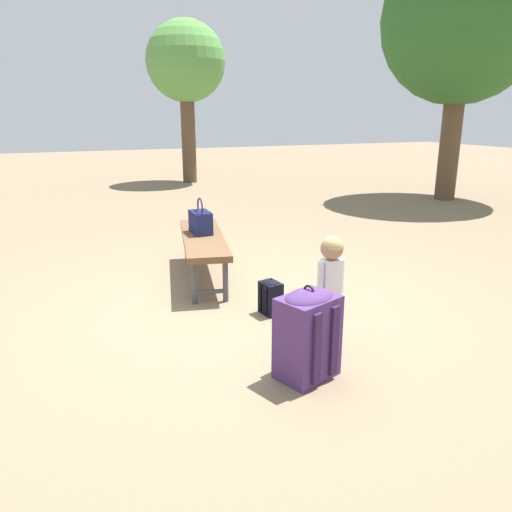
{
  "coord_description": "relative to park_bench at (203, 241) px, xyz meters",
  "views": [
    {
      "loc": [
        3.74,
        -1.55,
        1.64
      ],
      "look_at": [
        -0.0,
        0.07,
        0.45
      ],
      "focal_mm": 34.43,
      "sensor_mm": 36.0,
      "label": 1
    }
  ],
  "objects": [
    {
      "name": "backpack_small",
      "position": [
        1.13,
        0.23,
        -0.23
      ],
      "size": [
        0.21,
        0.19,
        0.32
      ],
      "color": "black",
      "rests_on": "ground"
    },
    {
      "name": "ground_plane",
      "position": [
        0.9,
        0.13,
        -0.39
      ],
      "size": [
        40.0,
        40.0,
        0.0
      ],
      "primitive_type": "plane",
      "color": "#7F6B51",
      "rests_on": "ground"
    },
    {
      "name": "tree_far",
      "position": [
        -2.77,
        5.86,
        2.83
      ],
      "size": [
        2.94,
        2.94,
        4.72
      ],
      "color": "brown",
      "rests_on": "ground"
    },
    {
      "name": "child_standing",
      "position": [
        1.79,
        0.4,
        0.15
      ],
      "size": [
        0.17,
        0.22,
        0.82
      ],
      "color": "#E5B2C6",
      "rests_on": "ground"
    },
    {
      "name": "backpack_large",
      "position": [
        2.15,
        0.01,
        -0.08
      ],
      "size": [
        0.4,
        0.44,
        0.62
      ],
      "color": "#4C2D66",
      "rests_on": "ground"
    },
    {
      "name": "tree_mid",
      "position": [
        -7.22,
        1.92,
        2.35
      ],
      "size": [
        1.85,
        1.85,
        3.73
      ],
      "color": "brown",
      "rests_on": "ground"
    },
    {
      "name": "handbag",
      "position": [
        -0.12,
        0.01,
        0.18
      ],
      "size": [
        0.33,
        0.2,
        0.37
      ],
      "color": "#191E4C",
      "rests_on": "park_bench"
    },
    {
      "name": "park_bench",
      "position": [
        0.0,
        0.0,
        0.0
      ],
      "size": [
        1.65,
        0.75,
        0.45
      ],
      "color": "brown",
      "rests_on": "ground"
    }
  ]
}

